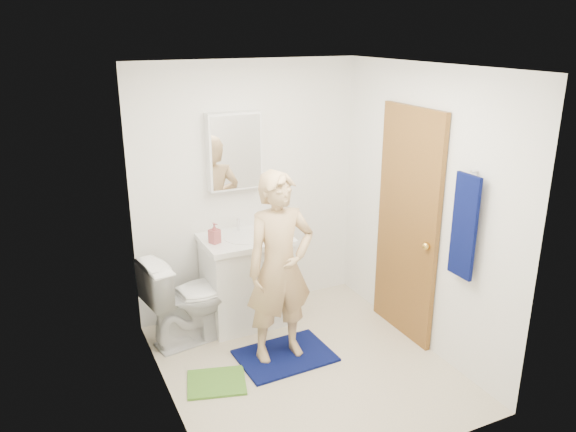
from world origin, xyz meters
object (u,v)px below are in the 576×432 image
object	(u,v)px
toothbrush_cup	(269,225)
man	(280,268)
soap_dispenser	(214,233)
vanity_cabinet	(246,282)
toilet	(191,298)
medicine_cabinet	(234,151)
towel	(464,227)

from	to	relation	value
toothbrush_cup	man	xyz separation A→B (m)	(-0.24, -0.78, -0.08)
soap_dispenser	man	distance (m)	0.76
vanity_cabinet	toilet	bearing A→B (deg)	-168.54
medicine_cabinet	soap_dispenser	world-z (taller)	medicine_cabinet
medicine_cabinet	soap_dispenser	bearing A→B (deg)	-139.98
vanity_cabinet	soap_dispenser	world-z (taller)	soap_dispenser
vanity_cabinet	toothbrush_cup	distance (m)	0.57
toilet	soap_dispenser	distance (m)	0.60
towel	soap_dispenser	size ratio (longest dim) A/B	4.31
medicine_cabinet	toilet	bearing A→B (deg)	-149.05
medicine_cabinet	man	size ratio (longest dim) A/B	0.44
vanity_cabinet	toilet	world-z (taller)	toilet
toothbrush_cup	vanity_cabinet	bearing A→B (deg)	-163.48
towel	vanity_cabinet	bearing A→B (deg)	128.47
soap_dispenser	towel	bearing A→B (deg)	-44.68
medicine_cabinet	towel	bearing A→B (deg)	-55.39
vanity_cabinet	soap_dispenser	bearing A→B (deg)	-175.29
medicine_cabinet	man	world-z (taller)	medicine_cabinet
toilet	soap_dispenser	xyz separation A→B (m)	(0.27, 0.09, 0.53)
vanity_cabinet	toothbrush_cup	world-z (taller)	toothbrush_cup
vanity_cabinet	soap_dispenser	size ratio (longest dim) A/B	4.31
toilet	man	distance (m)	0.93
towel	toothbrush_cup	world-z (taller)	towel
medicine_cabinet	toothbrush_cup	bearing A→B (deg)	-28.05
toothbrush_cup	toilet	bearing A→B (deg)	-166.88
soap_dispenser	man	size ratio (longest dim) A/B	0.12
soap_dispenser	vanity_cabinet	bearing A→B (deg)	4.71
medicine_cabinet	toothbrush_cup	world-z (taller)	medicine_cabinet
toilet	soap_dispenser	world-z (taller)	soap_dispenser
medicine_cabinet	towel	xyz separation A→B (m)	(1.18, -1.71, -0.35)
medicine_cabinet	man	xyz separation A→B (m)	(0.03, -0.92, -0.78)
soap_dispenser	toilet	bearing A→B (deg)	-161.46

